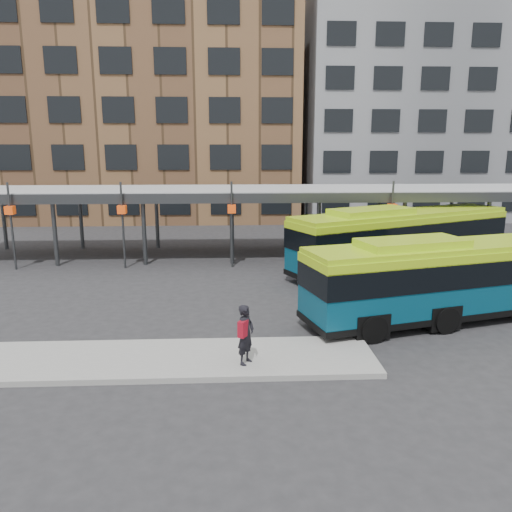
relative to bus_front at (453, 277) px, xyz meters
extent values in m
plane|color=#28282B|center=(-5.54, -0.51, -1.73)|extent=(120.00, 120.00, 0.00)
cube|color=gray|center=(-11.04, -3.51, -1.64)|extent=(14.00, 3.00, 0.18)
cube|color=#999B9E|center=(-5.54, 12.49, 2.27)|extent=(40.00, 6.00, 0.35)
cube|color=#383A3D|center=(-5.54, 9.49, 2.12)|extent=(40.00, 0.15, 0.55)
cylinder|color=#383A3D|center=(-23.54, 14.99, 0.17)|extent=(0.24, 0.24, 3.80)
cylinder|color=#383A3D|center=(-18.54, 9.99, 0.17)|extent=(0.24, 0.24, 3.80)
cylinder|color=#383A3D|center=(-18.54, 14.99, 0.17)|extent=(0.24, 0.24, 3.80)
cylinder|color=#383A3D|center=(-13.54, 9.99, 0.17)|extent=(0.24, 0.24, 3.80)
cylinder|color=#383A3D|center=(-13.54, 14.99, 0.17)|extent=(0.24, 0.24, 3.80)
cylinder|color=#383A3D|center=(-8.54, 9.99, 0.17)|extent=(0.24, 0.24, 3.80)
cylinder|color=#383A3D|center=(-8.54, 14.99, 0.17)|extent=(0.24, 0.24, 3.80)
cylinder|color=#383A3D|center=(-3.54, 9.99, 0.17)|extent=(0.24, 0.24, 3.80)
cylinder|color=#383A3D|center=(-3.54, 14.99, 0.17)|extent=(0.24, 0.24, 3.80)
cylinder|color=#383A3D|center=(1.46, 9.99, 0.17)|extent=(0.24, 0.24, 3.80)
cylinder|color=#383A3D|center=(1.46, 14.99, 0.17)|extent=(0.24, 0.24, 3.80)
cylinder|color=#383A3D|center=(6.46, 9.99, 0.17)|extent=(0.24, 0.24, 3.80)
cylinder|color=#383A3D|center=(6.46, 14.99, 0.17)|extent=(0.24, 0.24, 3.80)
cylinder|color=#383A3D|center=(-20.54, 9.19, 0.67)|extent=(0.12, 0.12, 4.80)
cube|color=#DC420C|center=(-20.54, 9.19, 1.57)|extent=(0.45, 0.45, 0.45)
cylinder|color=#383A3D|center=(-14.54, 9.19, 0.67)|extent=(0.12, 0.12, 4.80)
cube|color=#DC420C|center=(-14.54, 9.19, 1.57)|extent=(0.45, 0.45, 0.45)
cylinder|color=#383A3D|center=(-8.54, 9.19, 0.67)|extent=(0.12, 0.12, 4.80)
cube|color=#DC420C|center=(-8.54, 9.19, 1.57)|extent=(0.45, 0.45, 0.45)
cylinder|color=#383A3D|center=(0.46, 9.19, 0.67)|extent=(0.12, 0.12, 4.80)
cube|color=#DC420C|center=(0.46, 9.19, 1.57)|extent=(0.45, 0.45, 0.45)
cube|color=brown|center=(-15.54, 31.49, 9.27)|extent=(26.00, 14.00, 22.00)
cube|color=slate|center=(10.46, 31.49, 8.27)|extent=(24.00, 14.00, 20.00)
cube|color=#084058|center=(0.05, 0.01, -0.13)|extent=(12.24, 5.52, 2.50)
cube|color=black|center=(0.05, 0.01, 0.37)|extent=(12.30, 5.59, 0.95)
cube|color=#A4CF15|center=(0.05, 0.01, 1.22)|extent=(12.21, 5.42, 0.20)
cube|color=#A4CF15|center=(-1.89, -0.50, 1.42)|extent=(4.33, 2.77, 0.35)
cube|color=black|center=(0.05, 0.01, -1.26)|extent=(12.31, 5.59, 0.24)
cylinder|color=black|center=(3.59, 2.23, -1.23)|extent=(1.04, 0.55, 1.00)
cylinder|color=black|center=(-0.80, -1.48, -1.23)|extent=(1.04, 0.55, 1.00)
cylinder|color=black|center=(-1.43, 0.88, -1.23)|extent=(1.04, 0.55, 1.00)
cylinder|color=black|center=(-3.69, -2.25, -1.23)|extent=(1.04, 0.55, 1.00)
cylinder|color=black|center=(-4.33, 0.10, -1.23)|extent=(1.04, 0.55, 1.00)
cube|color=#084058|center=(0.53, 7.56, 0.00)|extent=(12.89, 7.97, 2.70)
cube|color=black|center=(0.53, 7.56, 0.54)|extent=(12.97, 8.05, 1.03)
cube|color=#A4CF15|center=(0.53, 7.56, 1.46)|extent=(12.85, 7.87, 0.22)
cube|color=#A4CF15|center=(-1.43, 6.64, 1.68)|extent=(4.74, 3.60, 0.38)
cube|color=black|center=(0.53, 7.56, -1.22)|extent=(12.98, 8.06, 0.26)
cylinder|color=black|center=(5.01, 8.21, -1.19)|extent=(1.12, 0.75, 1.08)
cylinder|color=black|center=(3.88, 10.59, -1.19)|extent=(1.12, 0.75, 1.08)
cylinder|color=black|center=(-0.08, 5.81, -1.19)|extent=(1.12, 0.75, 1.08)
cylinder|color=black|center=(-1.20, 8.20, -1.19)|extent=(1.12, 0.75, 1.08)
cylinder|color=black|center=(-3.02, 4.43, -1.19)|extent=(1.12, 0.75, 1.08)
cylinder|color=black|center=(-4.14, 6.82, -1.19)|extent=(1.12, 0.75, 1.08)
imported|color=black|center=(-8.15, -4.09, -0.62)|extent=(0.72, 0.81, 1.86)
cube|color=maroon|center=(-8.24, -4.25, -0.38)|extent=(0.34, 0.40, 0.50)
imported|color=slate|center=(5.57, 11.71, -1.30)|extent=(1.64, 0.57, 0.86)
imported|color=slate|center=(6.29, 11.21, -1.25)|extent=(1.59, 0.46, 0.96)
imported|color=slate|center=(6.99, 11.69, -1.29)|extent=(1.76, 0.87, 0.89)
imported|color=slate|center=(7.41, 11.54, -1.25)|extent=(1.66, 0.86, 0.96)
imported|color=slate|center=(8.22, 11.76, -1.31)|extent=(1.68, 0.91, 0.84)
imported|color=slate|center=(8.92, 11.74, -1.22)|extent=(1.71, 0.60, 1.01)
camera|label=1|loc=(-8.53, -18.30, 4.93)|focal=35.00mm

